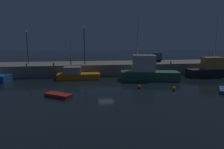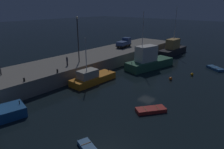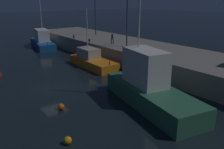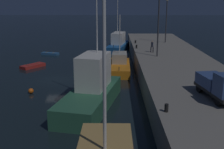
{
  "view_description": "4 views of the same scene",
  "coord_description": "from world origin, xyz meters",
  "px_view_note": "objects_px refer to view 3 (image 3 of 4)",
  "views": [
    {
      "loc": [
        -3.74,
        -31.95,
        7.47
      ],
      "look_at": [
        1.91,
        5.74,
        1.21
      ],
      "focal_mm": 31.27,
      "sensor_mm": 36.0,
      "label": 1
    },
    {
      "loc": [
        -28.43,
        -16.66,
        13.17
      ],
      "look_at": [
        -2.25,
        6.03,
        1.34
      ],
      "focal_mm": 32.98,
      "sensor_mm": 36.0,
      "label": 2
    },
    {
      "loc": [
        23.38,
        -9.84,
        9.43
      ],
      "look_at": [
        1.75,
        6.85,
        0.74
      ],
      "focal_mm": 38.43,
      "sensor_mm": 36.0,
      "label": 3
    },
    {
      "loc": [
        35.52,
        7.75,
        10.16
      ],
      "look_at": [
        -0.1,
        7.36,
        0.78
      ],
      "focal_mm": 45.86,
      "sensor_mm": 36.0,
      "label": 4
    }
  ],
  "objects_px": {
    "mooring_buoy_near": "(68,140)",
    "fishing_boat_orange": "(149,86)",
    "mooring_buoy_mid": "(61,107)",
    "dockworker": "(112,38)",
    "lamp_post_west": "(95,11)",
    "lamp_post_east": "(127,12)",
    "fishing_trawler_red": "(92,60)",
    "fishing_boat_white": "(42,41)",
    "bollard_west": "(89,40)",
    "bollard_east": "(74,36)"
  },
  "relations": [
    {
      "from": "fishing_boat_orange",
      "to": "lamp_post_west",
      "type": "height_order",
      "value": "fishing_boat_orange"
    },
    {
      "from": "lamp_post_east",
      "to": "lamp_post_west",
      "type": "bearing_deg",
      "value": 165.74
    },
    {
      "from": "fishing_boat_white",
      "to": "lamp_post_east",
      "type": "distance_m",
      "value": 21.55
    },
    {
      "from": "lamp_post_west",
      "to": "bollard_west",
      "type": "relative_size",
      "value": 13.93
    },
    {
      "from": "fishing_boat_white",
      "to": "mooring_buoy_near",
      "type": "distance_m",
      "value": 35.83
    },
    {
      "from": "fishing_trawler_red",
      "to": "dockworker",
      "type": "xyz_separation_m",
      "value": [
        -1.47,
        4.85,
        2.61
      ]
    },
    {
      "from": "fishing_trawler_red",
      "to": "bollard_east",
      "type": "relative_size",
      "value": 17.03
    },
    {
      "from": "mooring_buoy_near",
      "to": "fishing_boat_orange",
      "type": "bearing_deg",
      "value": 98.01
    },
    {
      "from": "mooring_buoy_mid",
      "to": "bollard_west",
      "type": "bearing_deg",
      "value": 140.16
    },
    {
      "from": "dockworker",
      "to": "bollard_east",
      "type": "height_order",
      "value": "dockworker"
    },
    {
      "from": "mooring_buoy_mid",
      "to": "fishing_boat_orange",
      "type": "bearing_deg",
      "value": 61.9
    },
    {
      "from": "lamp_post_west",
      "to": "dockworker",
      "type": "height_order",
      "value": "lamp_post_west"
    },
    {
      "from": "lamp_post_west",
      "to": "mooring_buoy_near",
      "type": "bearing_deg",
      "value": -37.22
    },
    {
      "from": "bollard_east",
      "to": "mooring_buoy_near",
      "type": "bearing_deg",
      "value": -30.01
    },
    {
      "from": "mooring_buoy_mid",
      "to": "bollard_east",
      "type": "distance_m",
      "value": 24.79
    },
    {
      "from": "fishing_boat_white",
      "to": "bollard_west",
      "type": "height_order",
      "value": "fishing_boat_white"
    },
    {
      "from": "mooring_buoy_mid",
      "to": "lamp_post_west",
      "type": "distance_m",
      "value": 29.55
    },
    {
      "from": "mooring_buoy_mid",
      "to": "lamp_post_west",
      "type": "xyz_separation_m",
      "value": [
        -21.98,
        18.55,
        6.79
      ]
    },
    {
      "from": "fishing_boat_white",
      "to": "bollard_west",
      "type": "distance_m",
      "value": 13.67
    },
    {
      "from": "fishing_boat_white",
      "to": "mooring_buoy_near",
      "type": "height_order",
      "value": "fishing_boat_white"
    },
    {
      "from": "mooring_buoy_near",
      "to": "dockworker",
      "type": "distance_m",
      "value": 24.06
    },
    {
      "from": "mooring_buoy_near",
      "to": "bollard_east",
      "type": "relative_size",
      "value": 1.1
    },
    {
      "from": "lamp_post_east",
      "to": "dockworker",
      "type": "height_order",
      "value": "lamp_post_east"
    },
    {
      "from": "dockworker",
      "to": "bollard_east",
      "type": "bearing_deg",
      "value": -168.78
    },
    {
      "from": "lamp_post_west",
      "to": "lamp_post_east",
      "type": "xyz_separation_m",
      "value": [
        13.29,
        -3.38,
        0.45
      ]
    },
    {
      "from": "mooring_buoy_near",
      "to": "lamp_post_west",
      "type": "height_order",
      "value": "lamp_post_west"
    },
    {
      "from": "lamp_post_west",
      "to": "lamp_post_east",
      "type": "distance_m",
      "value": 13.72
    },
    {
      "from": "mooring_buoy_mid",
      "to": "dockworker",
      "type": "bearing_deg",
      "value": 128.44
    },
    {
      "from": "fishing_boat_white",
      "to": "bollard_east",
      "type": "distance_m",
      "value": 8.41
    },
    {
      "from": "lamp_post_west",
      "to": "mooring_buoy_mid",
      "type": "bearing_deg",
      "value": -40.16
    },
    {
      "from": "mooring_buoy_near",
      "to": "dockworker",
      "type": "bearing_deg",
      "value": 135.02
    },
    {
      "from": "mooring_buoy_mid",
      "to": "bollard_west",
      "type": "height_order",
      "value": "bollard_west"
    },
    {
      "from": "fishing_boat_white",
      "to": "bollard_east",
      "type": "height_order",
      "value": "fishing_boat_white"
    },
    {
      "from": "fishing_trawler_red",
      "to": "fishing_boat_white",
      "type": "height_order",
      "value": "fishing_boat_white"
    },
    {
      "from": "lamp_post_west",
      "to": "fishing_boat_white",
      "type": "bearing_deg",
      "value": -128.05
    },
    {
      "from": "dockworker",
      "to": "fishing_boat_orange",
      "type": "bearing_deg",
      "value": -26.4
    },
    {
      "from": "fishing_boat_white",
      "to": "dockworker",
      "type": "height_order",
      "value": "fishing_boat_white"
    },
    {
      "from": "fishing_trawler_red",
      "to": "mooring_buoy_near",
      "type": "distance_m",
      "value": 19.53
    },
    {
      "from": "mooring_buoy_near",
      "to": "lamp_post_east",
      "type": "height_order",
      "value": "lamp_post_east"
    },
    {
      "from": "fishing_boat_orange",
      "to": "bollard_west",
      "type": "bearing_deg",
      "value": 163.42
    },
    {
      "from": "lamp_post_east",
      "to": "mooring_buoy_near",
      "type": "bearing_deg",
      "value": -51.29
    },
    {
      "from": "fishing_trawler_red",
      "to": "lamp_post_east",
      "type": "distance_m",
      "value": 8.55
    },
    {
      "from": "dockworker",
      "to": "mooring_buoy_mid",
      "type": "bearing_deg",
      "value": -51.56
    },
    {
      "from": "fishing_boat_white",
      "to": "mooring_buoy_mid",
      "type": "distance_m",
      "value": 30.37
    },
    {
      "from": "fishing_trawler_red",
      "to": "lamp_post_west",
      "type": "relative_size",
      "value": 1.13
    },
    {
      "from": "fishing_boat_white",
      "to": "lamp_post_west",
      "type": "xyz_separation_m",
      "value": [
        6.68,
        8.53,
        5.8
      ]
    },
    {
      "from": "fishing_trawler_red",
      "to": "fishing_boat_orange",
      "type": "relative_size",
      "value": 0.74
    },
    {
      "from": "mooring_buoy_mid",
      "to": "lamp_post_west",
      "type": "height_order",
      "value": "lamp_post_west"
    },
    {
      "from": "bollard_east",
      "to": "mooring_buoy_mid",
      "type": "bearing_deg",
      "value": -31.88
    },
    {
      "from": "fishing_boat_orange",
      "to": "bollard_west",
      "type": "relative_size",
      "value": 21.46
    }
  ]
}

